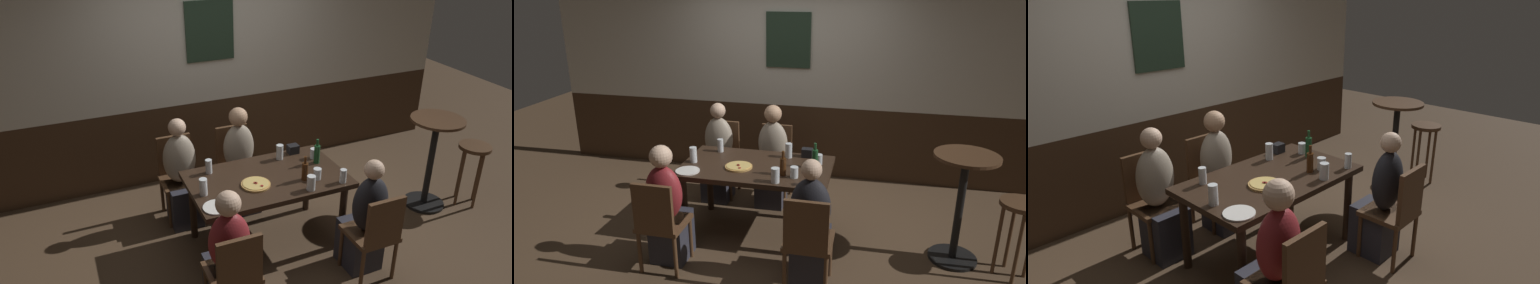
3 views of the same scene
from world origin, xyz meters
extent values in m
plane|color=#4C3826|center=(0.00, 0.00, 0.00)|extent=(12.00, 12.00, 0.00)
cube|color=#3D2819|center=(0.00, 1.65, 0.47)|extent=(6.40, 0.10, 0.95)
cube|color=beige|center=(0.00, 1.65, 1.77)|extent=(6.40, 0.10, 1.65)
cube|color=#233828|center=(0.00, 1.58, 1.79)|extent=(0.56, 0.03, 0.68)
cube|color=black|center=(0.00, 0.00, 0.71)|extent=(1.48, 0.87, 0.05)
cylinder|color=black|center=(-0.64, -0.36, 0.34)|extent=(0.07, 0.07, 0.69)
cylinder|color=black|center=(0.64, -0.36, 0.34)|extent=(0.07, 0.07, 0.69)
cylinder|color=black|center=(-0.64, 0.36, 0.34)|extent=(0.07, 0.07, 0.69)
cylinder|color=black|center=(0.64, 0.36, 0.34)|extent=(0.07, 0.07, 0.69)
cube|color=#513521|center=(0.65, -0.78, 0.43)|extent=(0.40, 0.40, 0.04)
cube|color=#513521|center=(0.65, -0.96, 0.67)|extent=(0.36, 0.04, 0.43)
cylinder|color=#513521|center=(0.48, -0.61, 0.21)|extent=(0.04, 0.04, 0.41)
cylinder|color=#513521|center=(0.82, -0.61, 0.21)|extent=(0.04, 0.04, 0.41)
cylinder|color=#513521|center=(0.48, -0.95, 0.21)|extent=(0.04, 0.04, 0.41)
cylinder|color=#513521|center=(0.82, -0.95, 0.21)|extent=(0.04, 0.04, 0.41)
cube|color=#513521|center=(0.00, 0.78, 0.43)|extent=(0.40, 0.40, 0.04)
cube|color=#513521|center=(0.00, 0.96, 0.67)|extent=(0.36, 0.04, 0.43)
cylinder|color=#513521|center=(0.17, 0.61, 0.21)|extent=(0.04, 0.04, 0.41)
cylinder|color=#513521|center=(-0.17, 0.61, 0.21)|extent=(0.04, 0.04, 0.41)
cylinder|color=#513521|center=(0.17, 0.95, 0.21)|extent=(0.04, 0.04, 0.41)
cylinder|color=#513521|center=(-0.17, 0.95, 0.21)|extent=(0.04, 0.04, 0.41)
cube|color=#513521|center=(-0.65, 0.78, 0.43)|extent=(0.40, 0.40, 0.04)
cube|color=#513521|center=(-0.65, 0.96, 0.67)|extent=(0.36, 0.04, 0.43)
cylinder|color=#513521|center=(-0.48, 0.61, 0.21)|extent=(0.04, 0.04, 0.41)
cylinder|color=#513521|center=(-0.82, 0.61, 0.21)|extent=(0.04, 0.04, 0.41)
cylinder|color=#513521|center=(-0.48, 0.95, 0.21)|extent=(0.04, 0.04, 0.41)
cylinder|color=#513521|center=(-0.82, 0.95, 0.21)|extent=(0.04, 0.04, 0.41)
cube|color=#513521|center=(-0.65, -0.78, 0.43)|extent=(0.40, 0.40, 0.04)
cube|color=#513521|center=(-0.65, -0.96, 0.67)|extent=(0.36, 0.04, 0.43)
cylinder|color=#513521|center=(-0.48, -0.61, 0.21)|extent=(0.04, 0.04, 0.41)
cube|color=#2D2D38|center=(0.65, -0.65, 0.23)|extent=(0.32, 0.34, 0.45)
ellipsoid|color=black|center=(0.65, -0.74, 0.71)|extent=(0.34, 0.22, 0.53)
sphere|color=#DBB293|center=(0.65, -0.74, 1.06)|extent=(0.17, 0.17, 0.17)
cube|color=#2D2D38|center=(0.00, 0.65, 0.23)|extent=(0.32, 0.34, 0.45)
ellipsoid|color=tan|center=(0.00, 0.74, 0.72)|extent=(0.34, 0.22, 0.53)
sphere|color=tan|center=(0.00, 0.74, 1.07)|extent=(0.20, 0.20, 0.20)
cube|color=#2D2D38|center=(-0.65, 0.65, 0.23)|extent=(0.32, 0.34, 0.45)
ellipsoid|color=tan|center=(-0.65, 0.74, 0.72)|extent=(0.34, 0.22, 0.54)
sphere|color=#DBB293|center=(-0.65, 0.74, 1.07)|extent=(0.18, 0.18, 0.18)
cube|color=#2D2D38|center=(-0.65, -0.65, 0.23)|extent=(0.32, 0.34, 0.45)
ellipsoid|color=maroon|center=(-0.65, -0.74, 0.71)|extent=(0.34, 0.22, 0.51)
sphere|color=#DBB293|center=(-0.65, -0.74, 1.05)|extent=(0.20, 0.20, 0.20)
cylinder|color=tan|center=(-0.16, -0.09, 0.75)|extent=(0.27, 0.27, 0.02)
cylinder|color=#DBB760|center=(-0.16, -0.09, 0.76)|extent=(0.24, 0.24, 0.01)
cylinder|color=maroon|center=(-0.16, -0.10, 0.77)|extent=(0.03, 0.03, 0.00)
cylinder|color=maroon|center=(-0.16, -0.09, 0.77)|extent=(0.03, 0.03, 0.00)
cylinder|color=maroon|center=(-0.12, -0.17, 0.77)|extent=(0.03, 0.03, 0.00)
cylinder|color=silver|center=(-0.64, -0.06, 0.82)|extent=(0.07, 0.07, 0.16)
cylinder|color=#B26623|center=(-0.64, -0.06, 0.79)|extent=(0.06, 0.06, 0.10)
cylinder|color=silver|center=(0.61, -0.36, 0.81)|extent=(0.06, 0.06, 0.13)
cylinder|color=#C6842D|center=(0.61, -0.36, 0.79)|extent=(0.05, 0.05, 0.10)
cylinder|color=silver|center=(-0.48, 0.29, 0.81)|extent=(0.06, 0.06, 0.14)
cylinder|color=#B26623|center=(-0.48, 0.29, 0.78)|extent=(0.06, 0.06, 0.08)
cylinder|color=silver|center=(0.60, 0.17, 0.79)|extent=(0.08, 0.08, 0.10)
cylinder|color=#B26623|center=(0.60, 0.17, 0.77)|extent=(0.07, 0.07, 0.06)
cylinder|color=silver|center=(0.27, 0.29, 0.82)|extent=(0.07, 0.07, 0.15)
cylinder|color=gold|center=(0.27, 0.29, 0.80)|extent=(0.06, 0.06, 0.11)
cylinder|color=silver|center=(0.27, -0.36, 0.81)|extent=(0.08, 0.08, 0.14)
cylinder|color=#C6842D|center=(0.27, -0.36, 0.78)|extent=(0.07, 0.07, 0.08)
cylinder|color=silver|center=(0.42, -0.21, 0.79)|extent=(0.08, 0.08, 0.11)
cylinder|color=#C6842D|center=(0.42, -0.21, 0.78)|extent=(0.07, 0.07, 0.08)
cylinder|color=#194723|center=(0.57, 0.07, 0.83)|extent=(0.06, 0.06, 0.19)
cylinder|color=#194723|center=(0.57, 0.07, 0.96)|extent=(0.03, 0.03, 0.07)
cylinder|color=#42230F|center=(0.31, -0.18, 0.83)|extent=(0.06, 0.06, 0.17)
cylinder|color=#42230F|center=(0.31, -0.18, 0.95)|extent=(0.03, 0.03, 0.07)
cylinder|color=white|center=(-0.61, -0.30, 0.75)|extent=(0.23, 0.23, 0.01)
cube|color=black|center=(0.45, 0.35, 0.79)|extent=(0.11, 0.09, 0.09)
cylinder|color=black|center=(1.92, -0.08, 0.01)|extent=(0.44, 0.44, 0.03)
cylinder|color=black|center=(1.92, -0.08, 0.53)|extent=(0.07, 0.07, 0.99)
cylinder|color=#472D1C|center=(1.92, -0.08, 1.04)|extent=(0.56, 0.56, 0.03)
cylinder|color=#513521|center=(2.37, -0.23, 0.70)|extent=(0.34, 0.34, 0.04)
cylinder|color=#513521|center=(2.50, -0.23, 0.34)|extent=(0.03, 0.03, 0.68)
cylinder|color=#513521|center=(2.37, -0.10, 0.34)|extent=(0.03, 0.03, 0.68)
cylinder|color=#513521|center=(2.24, -0.23, 0.34)|extent=(0.03, 0.03, 0.68)
cylinder|color=#513521|center=(2.37, -0.36, 0.34)|extent=(0.03, 0.03, 0.68)
camera|label=1|loc=(-1.66, -3.62, 3.04)|focal=34.07mm
camera|label=2|loc=(1.10, -4.10, 2.47)|focal=32.19mm
camera|label=3|loc=(-2.34, -2.39, 2.22)|focal=30.37mm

